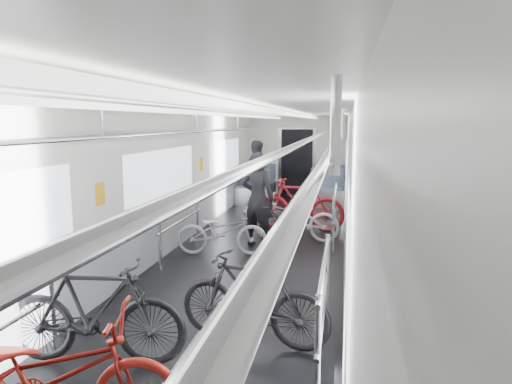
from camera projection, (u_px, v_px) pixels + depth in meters
car_shell at (270, 178)px, 8.96m from camera, size 3.02×14.01×2.41m
bike_left_near at (51, 376)px, 3.15m from camera, size 1.89×1.01×0.94m
bike_left_mid at (95, 311)px, 4.16m from camera, size 1.74×0.68×1.02m
bike_left_far at (222, 231)px, 7.65m from camera, size 1.58×0.76×0.80m
bike_right_near at (253, 298)px, 4.54m from camera, size 1.64×0.70×0.95m
bike_right_mid at (295, 218)px, 8.55m from camera, size 1.71×0.72×0.88m
bike_right_far at (300, 204)px, 9.36m from camera, size 1.90×0.77×1.11m
bike_aisle at (278, 225)px, 8.08m from camera, size 0.79×1.63×0.82m
person_standing at (258, 199)px, 8.19m from camera, size 0.70×0.55×1.69m
person_seated at (255, 172)px, 12.45m from camera, size 0.95×0.80×1.73m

